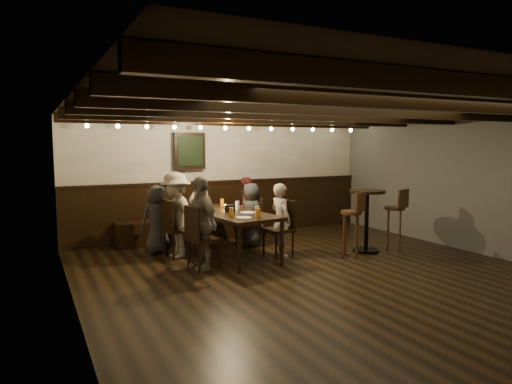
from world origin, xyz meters
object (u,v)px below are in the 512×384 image
person_left_far (201,223)px  person_left_near (176,215)px  chair_right_far (279,239)px  person_bench_right (245,209)px  chair_right_near (250,231)px  chair_left_far (203,250)px  dining_table (229,215)px  person_right_near (251,215)px  bar_stool_right (394,228)px  chair_left_near (178,239)px  high_top_table (367,211)px  person_bench_centre (200,211)px  bar_stool_left (351,233)px  person_bench_left (157,219)px  person_right_far (281,220)px

person_left_far → person_left_near: bearing=-180.0°
chair_right_far → person_bench_right: size_ratio=0.76×
chair_right_near → person_bench_right: size_ratio=0.72×
chair_left_far → chair_right_far: 1.44m
dining_table → chair_right_near: (0.65, 0.54, -0.42)m
person_left_far → person_right_near: (1.37, 1.09, -0.12)m
chair_right_near → bar_stool_right: bearing=-131.9°
chair_left_near → person_right_near: person_right_near is taller
person_left_near → bar_stool_right: (3.60, -1.27, -0.30)m
person_bench_right → high_top_table: person_bench_right is taller
person_bench_centre → person_bench_right: size_ratio=1.03×
person_right_near → bar_stool_left: size_ratio=1.06×
person_right_near → bar_stool_right: (2.11, -1.47, -0.18)m
chair_right_far → bar_stool_right: bearing=-113.4°
person_bench_right → person_right_near: size_ratio=1.06×
dining_table → person_right_near: (0.68, 0.55, -0.11)m
chair_left_near → person_bench_centre: 1.00m
chair_left_near → chair_left_far: 0.90m
person_bench_centre → bar_stool_left: bearing=126.3°
bar_stool_right → person_right_near: bearing=130.1°
person_bench_left → person_bench_right: bearing=180.0°
person_bench_centre → person_right_near: person_bench_centre is taller
person_bench_right → bar_stool_right: size_ratio=1.13×
high_top_table → person_right_near: bearing=140.8°
person_bench_centre → person_bench_right: 0.91m
chair_right_far → high_top_table: size_ratio=0.87×
person_bench_left → bar_stool_left: bearing=140.6°
chair_right_far → chair_left_near: bearing=58.0°
bar_stool_left → bar_stool_right: 1.00m
dining_table → person_right_near: 0.88m
person_bench_left → person_left_far: 1.36m
chair_left_far → person_bench_left: 1.39m
chair_right_near → person_bench_centre: size_ratio=0.70×
chair_left_far → person_left_near: bearing=-178.1°
chair_right_near → person_left_near: size_ratio=0.63×
person_bench_centre → person_left_near: person_left_near is taller
person_bench_right → person_left_near: (-1.58, -0.66, 0.09)m
person_bench_left → bar_stool_left: size_ratio=1.07×
person_bench_right → person_right_near: bearing=71.6°
person_right_near → person_right_far: person_right_far is taller
person_bench_centre → high_top_table: person_bench_centre is taller
person_left_far → person_bench_right: bearing=129.3°
person_left_near → bar_stool_left: size_ratio=1.29×
chair_right_near → person_right_far: person_right_far is taller
chair_left_near → chair_right_near: (1.43, 0.19, -0.02)m
dining_table → person_right_far: (0.80, -0.35, -0.08)m
chair_right_near → person_left_far: size_ratio=0.64×
chair_right_near → high_top_table: size_ratio=0.82×
person_bench_centre → chair_left_far: bearing=64.3°
person_bench_centre → person_right_far: person_bench_centre is taller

